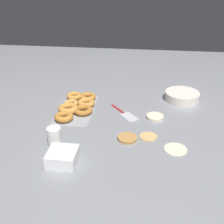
# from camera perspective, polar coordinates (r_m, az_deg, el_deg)

# --- Properties ---
(ground_plane) EXTENTS (3.00, 3.00, 0.00)m
(ground_plane) POSITION_cam_1_polar(r_m,az_deg,el_deg) (1.48, 3.26, -3.04)
(ground_plane) COLOR gray
(pancake_0) EXTENTS (0.09, 0.09, 0.01)m
(pancake_0) POSITION_cam_1_polar(r_m,az_deg,el_deg) (1.40, 7.42, -4.89)
(pancake_0) COLOR tan
(pancake_0) RESTS_ON ground_plane
(pancake_1) EXTENTS (0.09, 0.09, 0.01)m
(pancake_1) POSITION_cam_1_polar(r_m,az_deg,el_deg) (1.38, 3.13, -5.30)
(pancake_1) COLOR #B27F42
(pancake_1) RESTS_ON ground_plane
(pancake_2) EXTENTS (0.09, 0.09, 0.02)m
(pancake_2) POSITION_cam_1_polar(r_m,az_deg,el_deg) (1.57, 8.73, -0.98)
(pancake_2) COLOR beige
(pancake_2) RESTS_ON ground_plane
(pancake_3) EXTENTS (0.11, 0.11, 0.01)m
(pancake_3) POSITION_cam_1_polar(r_m,az_deg,el_deg) (1.34, 12.79, -7.33)
(pancake_3) COLOR beige
(pancake_3) RESTS_ON ground_plane
(donut_tray) EXTENTS (0.39, 0.20, 0.04)m
(donut_tray) POSITION_cam_1_polar(r_m,az_deg,el_deg) (1.66, -7.25, 1.20)
(donut_tray) COLOR #93969B
(donut_tray) RESTS_ON ground_plane
(batter_bowl) EXTENTS (0.21, 0.21, 0.05)m
(batter_bowl) POSITION_cam_1_polar(r_m,az_deg,el_deg) (1.81, 14.04, 3.15)
(batter_bowl) COLOR silver
(batter_bowl) RESTS_ON ground_plane
(container_stack) EXTENTS (0.12, 0.12, 0.06)m
(container_stack) POSITION_cam_1_polar(r_m,az_deg,el_deg) (1.23, -10.00, -8.95)
(container_stack) COLOR white
(container_stack) RESTS_ON ground_plane
(paper_cup) EXTENTS (0.07, 0.07, 0.09)m
(paper_cup) POSITION_cam_1_polar(r_m,az_deg,el_deg) (1.34, -11.64, -4.88)
(paper_cup) COLOR white
(paper_cup) RESTS_ON ground_plane
(spatula) EXTENTS (0.20, 0.18, 0.01)m
(spatula) POSITION_cam_1_polar(r_m,az_deg,el_deg) (1.59, 2.91, -0.57)
(spatula) COLOR maroon
(spatula) RESTS_ON ground_plane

